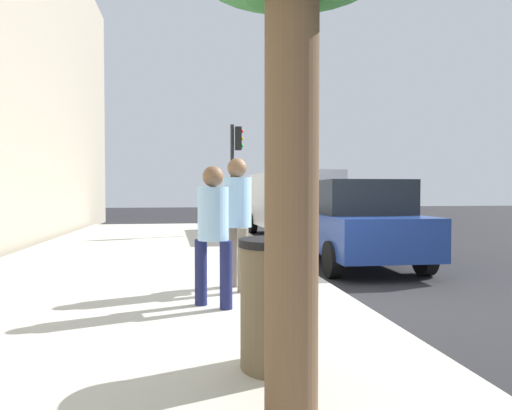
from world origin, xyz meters
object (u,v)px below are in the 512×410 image
pedestrian_bystander (213,225)px  parked_sedan_near (353,222)px  parked_van_far (289,200)px  pedestrian_at_meter (237,211)px  trash_bin (276,303)px  parking_meter (280,216)px  traffic_signal (235,161)px

pedestrian_bystander → parked_sedan_near: size_ratio=0.38×
parked_sedan_near → parked_van_far: parked_van_far is taller
pedestrian_at_meter → trash_bin: size_ratio=1.84×
pedestrian_bystander → parked_van_far: size_ratio=0.32×
parking_meter → parked_van_far: parked_van_far is taller
pedestrian_bystander → traffic_signal: 9.41m
parked_sedan_near → trash_bin: size_ratio=4.41×
pedestrian_bystander → traffic_signal: (9.20, -1.32, 1.44)m
parking_meter → trash_bin: parking_meter is taller
parking_meter → traffic_signal: bearing=-1.7°
parking_meter → pedestrian_bystander: 1.67m
parked_sedan_near → traffic_signal: bearing=18.3°
parking_meter → pedestrian_bystander: pedestrian_bystander is taller
traffic_signal → parking_meter: bearing=178.3°
pedestrian_at_meter → traffic_signal: 8.43m
pedestrian_at_meter → pedestrian_bystander: 1.01m
pedestrian_at_meter → trash_bin: (-2.83, 0.03, -0.60)m
parked_sedan_near → pedestrian_at_meter: bearing=133.8°
pedestrian_at_meter → parked_van_far: size_ratio=0.35×
parked_sedan_near → parked_van_far: size_ratio=0.85×
pedestrian_at_meter → pedestrian_bystander: size_ratio=1.10×
parking_meter → parked_van_far: bearing=-14.6°
pedestrian_at_meter → traffic_signal: (8.28, -0.93, 1.31)m
pedestrian_bystander → parked_van_far: bearing=20.2°
traffic_signal → trash_bin: (-11.10, 0.96, -1.92)m
parking_meter → parked_sedan_near: size_ratio=0.32×
parked_sedan_near → parked_van_far: 5.73m
trash_bin → parked_van_far: bearing=-14.1°
pedestrian_bystander → parked_sedan_near: bearing=-2.5°
parking_meter → traffic_signal: traffic_signal is taller
parked_sedan_near → pedestrian_bystander: bearing=138.5°
traffic_signal → trash_bin: bearing=175.1°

